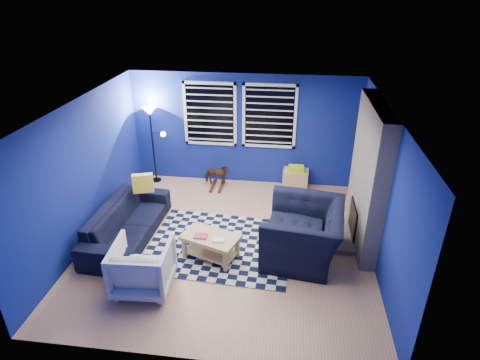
# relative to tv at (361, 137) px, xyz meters

# --- Properties ---
(floor) EXTENTS (5.00, 5.00, 0.00)m
(floor) POSITION_rel_tv_xyz_m (-2.45, -2.00, -1.40)
(floor) COLOR tan
(floor) RESTS_ON ground
(ceiling) EXTENTS (5.00, 5.00, 0.00)m
(ceiling) POSITION_rel_tv_xyz_m (-2.45, -2.00, 1.10)
(ceiling) COLOR white
(ceiling) RESTS_ON wall_back
(wall_back) EXTENTS (5.00, 0.00, 5.00)m
(wall_back) POSITION_rel_tv_xyz_m (-2.45, 0.50, -0.15)
(wall_back) COLOR navy
(wall_back) RESTS_ON floor
(wall_left) EXTENTS (0.00, 5.00, 5.00)m
(wall_left) POSITION_rel_tv_xyz_m (-4.95, -2.00, -0.15)
(wall_left) COLOR navy
(wall_left) RESTS_ON floor
(wall_right) EXTENTS (0.00, 5.00, 5.00)m
(wall_right) POSITION_rel_tv_xyz_m (0.05, -2.00, -0.15)
(wall_right) COLOR navy
(wall_right) RESTS_ON floor
(fireplace) EXTENTS (0.65, 2.00, 2.50)m
(fireplace) POSITION_rel_tv_xyz_m (-0.09, -1.50, -0.20)
(fireplace) COLOR gray
(fireplace) RESTS_ON floor
(window_left) EXTENTS (1.17, 0.06, 1.42)m
(window_left) POSITION_rel_tv_xyz_m (-3.20, 0.46, 0.20)
(window_left) COLOR black
(window_left) RESTS_ON wall_back
(window_right) EXTENTS (1.17, 0.06, 1.42)m
(window_right) POSITION_rel_tv_xyz_m (-1.90, 0.46, 0.20)
(window_right) COLOR black
(window_right) RESTS_ON wall_back
(tv) EXTENTS (0.07, 1.00, 0.58)m
(tv) POSITION_rel_tv_xyz_m (0.00, 0.00, 0.00)
(tv) COLOR black
(tv) RESTS_ON wall_right
(rug) EXTENTS (2.61, 2.14, 0.02)m
(rug) POSITION_rel_tv_xyz_m (-2.56, -2.10, -1.39)
(rug) COLOR black
(rug) RESTS_ON floor
(sofa) EXTENTS (2.27, 0.97, 0.65)m
(sofa) POSITION_rel_tv_xyz_m (-4.26, -2.06, -1.07)
(sofa) COLOR black
(sofa) RESTS_ON floor
(armchair_big) EXTENTS (1.57, 1.42, 0.93)m
(armchair_big) POSITION_rel_tv_xyz_m (-1.13, -2.20, -0.93)
(armchair_big) COLOR black
(armchair_big) RESTS_ON floor
(armchair_bent) EXTENTS (0.89, 0.91, 0.79)m
(armchair_bent) POSITION_rel_tv_xyz_m (-3.52, -3.30, -1.00)
(armchair_bent) COLOR gray
(armchair_bent) RESTS_ON floor
(rocking_horse) EXTENTS (0.29, 0.58, 0.48)m
(rocking_horse) POSITION_rel_tv_xyz_m (-3.01, 0.10, -1.09)
(rocking_horse) COLOR #4C2E18
(rocking_horse) RESTS_ON floor
(coffee_table) EXTENTS (1.06, 0.82, 0.46)m
(coffee_table) POSITION_rel_tv_xyz_m (-2.65, -2.46, -1.08)
(coffee_table) COLOR tan
(coffee_table) RESTS_ON rug
(cabinet) EXTENTS (0.58, 0.41, 0.55)m
(cabinet) POSITION_rel_tv_xyz_m (-1.25, 0.25, -1.16)
(cabinet) COLOR tan
(cabinet) RESTS_ON floor
(floor_lamp) EXTENTS (0.48, 0.30, 1.77)m
(floor_lamp) POSITION_rel_tv_xyz_m (-4.47, 0.25, 0.05)
(floor_lamp) COLOR black
(floor_lamp) RESTS_ON floor
(throw_pillow) EXTENTS (0.40, 0.23, 0.36)m
(throw_pillow) POSITION_rel_tv_xyz_m (-4.11, -1.49, -0.56)
(throw_pillow) COLOR yellow
(throw_pillow) RESTS_ON sofa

